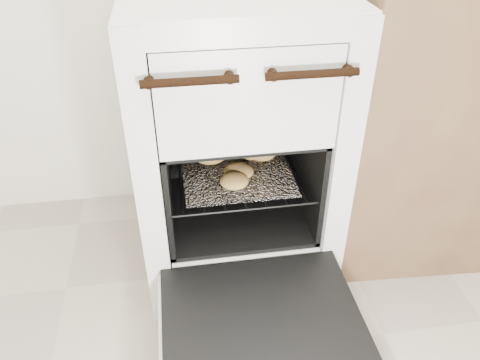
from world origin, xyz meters
name	(u,v)px	position (x,y,z in m)	size (l,w,h in m)	color
stove	(233,142)	(-0.07, 1.16, 0.45)	(0.60, 0.67, 0.93)	silver
oven_door	(261,318)	(-0.07, 0.65, 0.20)	(0.54, 0.42, 0.04)	black
oven_rack	(236,172)	(-0.07, 1.10, 0.38)	(0.44, 0.42, 0.01)	black
foil_sheet	(237,173)	(-0.07, 1.08, 0.39)	(0.34, 0.30, 0.01)	silver
baked_rolls	(236,160)	(-0.06, 1.12, 0.41)	(0.30, 0.28, 0.05)	#DCB358
counter	(460,108)	(0.75, 1.22, 0.49)	(0.97, 0.65, 0.97)	brown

